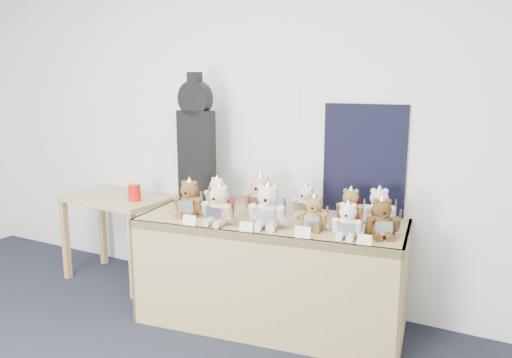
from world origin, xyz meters
The scene contains 21 objects.
room_shell centered at (0.33, 2.49, 1.51)m, with size 6.00×6.00×6.00m.
display_table centered at (0.44, 1.99, 0.60)m, with size 1.90×0.99×0.76m.
side_table centered at (-1.08, 2.11, 0.61)m, with size 0.91×0.54×0.73m.
guitar_case centered at (-0.29, 2.21, 1.25)m, with size 0.30×0.09×1.00m.
navy_board centered at (0.94, 2.48, 1.15)m, with size 0.58×0.02×0.78m, color black.
red_cup centered at (-0.83, 2.09, 0.80)m, with size 0.10×0.10×0.13m, color red.
teddy_front_far_left centered at (-0.12, 1.85, 0.87)m, with size 0.24×0.21×0.29m.
teddy_front_left centered at (0.17, 1.78, 0.88)m, with size 0.25×0.20×0.30m.
teddy_front_centre centered at (0.50, 1.85, 0.89)m, with size 0.27×0.24×0.33m.
teddy_front_right centered at (0.77, 1.95, 0.86)m, with size 0.21×0.18×0.25m.
teddy_front_far_right centered at (1.02, 1.89, 0.86)m, with size 0.21×0.18×0.25m.
teddy_front_end centered at (1.19, 2.00, 0.87)m, with size 0.23×0.22×0.28m.
teddy_back_left centered at (-0.06, 2.12, 0.86)m, with size 0.22×0.20×0.26m.
teddy_back_centre_left centered at (0.29, 2.14, 0.89)m, with size 0.26×0.21×0.32m.
teddy_back_centre_right centered at (0.61, 2.21, 0.86)m, with size 0.21×0.18×0.26m.
teddy_back_right centered at (0.92, 2.25, 0.86)m, with size 0.21×0.19×0.26m.
teddy_back_end centered at (1.11, 2.25, 0.87)m, with size 0.23×0.22×0.28m.
entry_card_a centered at (0.03, 1.65, 0.79)m, with size 0.10×0.00×0.07m, color silver.
entry_card_b centered at (0.42, 1.70, 0.79)m, with size 0.09×0.00×0.06m, color silver.
entry_card_c centered at (0.78, 1.75, 0.80)m, with size 0.10×0.00×0.07m, color silver.
entry_card_d centered at (1.15, 1.80, 0.79)m, with size 0.08×0.00×0.06m, color silver.
Camera 1 is at (1.88, -0.93, 1.69)m, focal length 35.00 mm.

